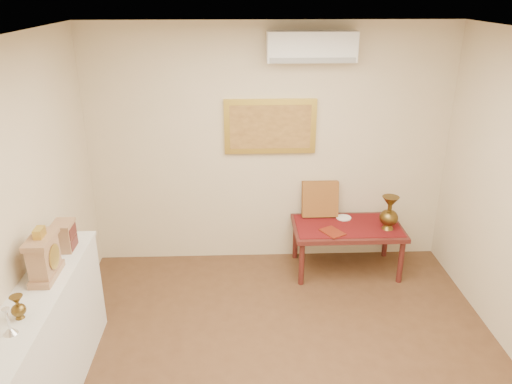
{
  "coord_description": "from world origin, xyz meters",
  "views": [
    {
      "loc": [
        -0.37,
        -3.04,
        3.01
      ],
      "look_at": [
        -0.2,
        1.15,
        1.28
      ],
      "focal_mm": 35.0,
      "sensor_mm": 36.0,
      "label": 1
    }
  ],
  "objects_px": {
    "mantel_clock": "(44,257)",
    "wooden_chest": "(64,236)",
    "display_ledge": "(44,351)",
    "low_table": "(347,231)",
    "brass_urn_tall": "(390,209)"
  },
  "relations": [
    {
      "from": "mantel_clock",
      "to": "wooden_chest",
      "type": "distance_m",
      "value": 0.44
    },
    {
      "from": "mantel_clock",
      "to": "low_table",
      "type": "xyz_separation_m",
      "value": [
        2.66,
        1.63,
        -0.67
      ]
    },
    {
      "from": "mantel_clock",
      "to": "low_table",
      "type": "distance_m",
      "value": 3.19
    },
    {
      "from": "brass_urn_tall",
      "to": "low_table",
      "type": "bearing_deg",
      "value": 167.09
    },
    {
      "from": "display_ledge",
      "to": "wooden_chest",
      "type": "relative_size",
      "value": 8.28
    },
    {
      "from": "low_table",
      "to": "brass_urn_tall",
      "type": "bearing_deg",
      "value": -12.91
    },
    {
      "from": "brass_urn_tall",
      "to": "mantel_clock",
      "type": "height_order",
      "value": "mantel_clock"
    },
    {
      "from": "brass_urn_tall",
      "to": "mantel_clock",
      "type": "relative_size",
      "value": 1.12
    },
    {
      "from": "mantel_clock",
      "to": "wooden_chest",
      "type": "xyz_separation_m",
      "value": [
        0.01,
        0.44,
        -0.05
      ]
    },
    {
      "from": "brass_urn_tall",
      "to": "mantel_clock",
      "type": "distance_m",
      "value": 3.46
    },
    {
      "from": "brass_urn_tall",
      "to": "low_table",
      "type": "relative_size",
      "value": 0.38
    },
    {
      "from": "display_ledge",
      "to": "mantel_clock",
      "type": "relative_size",
      "value": 4.93
    },
    {
      "from": "display_ledge",
      "to": "mantel_clock",
      "type": "height_order",
      "value": "mantel_clock"
    },
    {
      "from": "display_ledge",
      "to": "wooden_chest",
      "type": "height_order",
      "value": "wooden_chest"
    },
    {
      "from": "display_ledge",
      "to": "low_table",
      "type": "distance_m",
      "value": 3.27
    }
  ]
}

